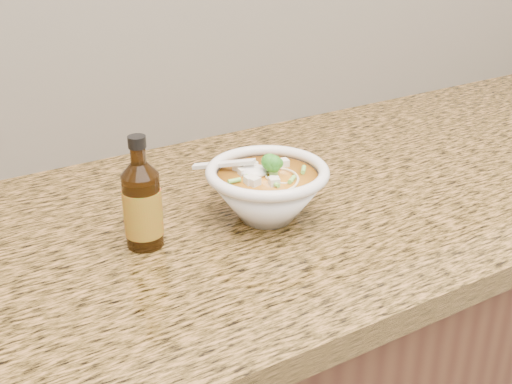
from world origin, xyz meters
TOP-DOWN VIEW (x-y plane):
  - counter_slab at (0.00, 1.68)m, footprint 4.00×0.68m
  - soup_bowl at (-0.07, 1.63)m, footprint 0.19×0.19m
  - hot_sauce_bottle at (-0.26, 1.64)m, footprint 0.07×0.07m

SIDE VIEW (x-z plane):
  - counter_slab at x=0.00m, z-range 0.86..0.90m
  - soup_bowl at x=-0.07m, z-range 0.89..1.00m
  - hot_sauce_bottle at x=-0.26m, z-range 0.88..1.05m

